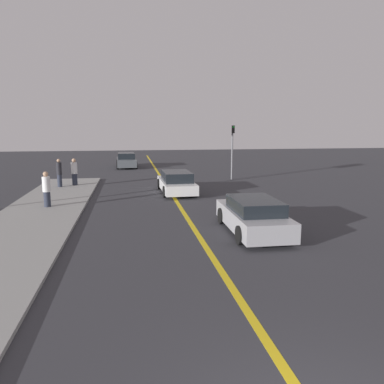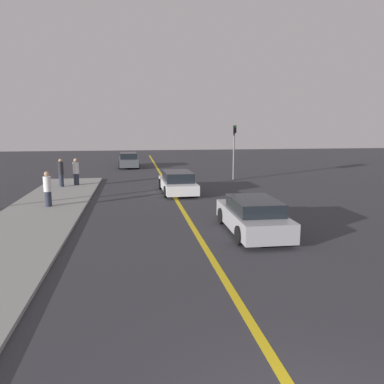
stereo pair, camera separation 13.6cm
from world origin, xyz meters
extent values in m
cube|color=gold|center=(0.00, 18.00, 0.00)|extent=(0.20, 60.00, 0.01)
cube|color=gray|center=(-6.27, 12.39, 0.05)|extent=(3.56, 24.78, 0.11)
cube|color=#9E9EA3|center=(2.01, 9.50, 0.50)|extent=(1.81, 4.41, 0.65)
cube|color=black|center=(2.01, 9.28, 1.05)|extent=(1.56, 2.43, 0.45)
cylinder|color=black|center=(1.21, 10.87, 0.31)|extent=(0.23, 0.63, 0.63)
cylinder|color=black|center=(2.85, 10.84, 0.31)|extent=(0.23, 0.63, 0.63)
cylinder|color=black|center=(1.16, 8.16, 0.31)|extent=(0.23, 0.63, 0.63)
cylinder|color=black|center=(2.80, 8.13, 0.31)|extent=(0.23, 0.63, 0.63)
cube|color=silver|center=(0.32, 18.31, 0.45)|extent=(1.85, 4.74, 0.55)
cube|color=black|center=(0.32, 18.08, 0.99)|extent=(1.60, 2.62, 0.54)
cylinder|color=black|center=(-0.54, 19.75, 0.32)|extent=(0.23, 0.64, 0.63)
cylinder|color=black|center=(1.12, 19.79, 0.32)|extent=(0.23, 0.64, 0.63)
cylinder|color=black|center=(-0.47, 16.84, 0.32)|extent=(0.23, 0.64, 0.63)
cylinder|color=black|center=(1.18, 16.88, 0.32)|extent=(0.23, 0.64, 0.63)
cube|color=#4C5156|center=(-2.64, 32.93, 0.52)|extent=(1.89, 4.55, 0.69)
cube|color=black|center=(-2.64, 32.70, 1.14)|extent=(1.61, 2.52, 0.53)
cylinder|color=black|center=(-3.51, 34.29, 0.32)|extent=(0.24, 0.65, 0.64)
cylinder|color=black|center=(-1.86, 34.35, 0.32)|extent=(0.24, 0.65, 0.64)
cylinder|color=black|center=(-3.42, 31.51, 0.32)|extent=(0.24, 0.65, 0.64)
cylinder|color=black|center=(-1.76, 31.56, 0.32)|extent=(0.24, 0.65, 0.64)
cylinder|color=#282D3D|center=(-6.18, 14.88, 0.46)|extent=(0.31, 0.31, 0.71)
cylinder|color=silver|center=(-6.18, 14.88, 1.17)|extent=(0.36, 0.36, 0.71)
sphere|color=tan|center=(-6.18, 14.88, 1.64)|extent=(0.23, 0.23, 0.23)
cylinder|color=#282D3D|center=(-6.67, 20.97, 0.49)|extent=(0.28, 0.28, 0.76)
cylinder|color=#232328|center=(-6.67, 20.97, 1.25)|extent=(0.32, 0.32, 0.76)
sphere|color=tan|center=(-6.67, 20.97, 1.74)|extent=(0.21, 0.21, 0.21)
cylinder|color=#282D3D|center=(-5.85, 21.56, 0.47)|extent=(0.33, 0.33, 0.73)
cylinder|color=silver|center=(-5.85, 21.56, 1.20)|extent=(0.38, 0.38, 0.73)
sphere|color=tan|center=(-5.85, 21.56, 1.69)|extent=(0.25, 0.25, 0.25)
cylinder|color=slate|center=(5.03, 23.25, 1.95)|extent=(0.12, 0.12, 3.90)
cube|color=black|center=(5.03, 23.07, 3.63)|extent=(0.18, 0.18, 0.55)
sphere|color=green|center=(5.03, 22.98, 3.79)|extent=(0.14, 0.14, 0.14)
camera|label=1|loc=(-2.32, -3.14, 3.77)|focal=35.00mm
camera|label=2|loc=(-2.19, -3.16, 3.77)|focal=35.00mm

